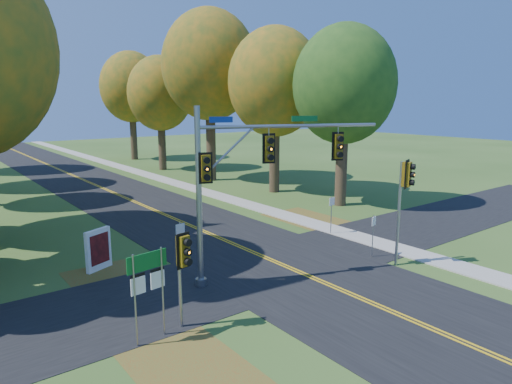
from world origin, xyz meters
TOP-DOWN VIEW (x-y plane):
  - ground at (0.00, 0.00)m, footprint 160.00×160.00m
  - road_main at (0.00, 0.00)m, footprint 8.00×160.00m
  - road_cross at (0.00, 2.00)m, footprint 60.00×6.00m
  - centerline_left at (-0.10, 0.00)m, footprint 0.10×160.00m
  - centerline_right at (0.10, 0.00)m, footprint 0.10×160.00m
  - sidewalk_east at (6.20, 0.00)m, footprint 1.60×160.00m
  - leaf_patch_w_near at (-6.50, 4.00)m, footprint 4.00×6.00m
  - leaf_patch_e at (6.80, 6.00)m, footprint 3.50×8.00m
  - leaf_patch_w_far at (-7.50, -3.00)m, footprint 3.00×5.00m
  - tree_e_a at (11.57, 8.77)m, footprint 7.20×7.20m
  - tree_e_b at (10.97, 15.58)m, footprint 7.60×7.60m
  - tree_e_c at (9.88, 23.69)m, footprint 8.80×8.80m
  - tree_e_d at (9.26, 32.87)m, footprint 7.00×7.00m
  - tree_e_e at (10.47, 43.58)m, footprint 7.80×7.80m
  - traffic_mast at (-2.36, 1.29)m, footprint 7.59×2.92m
  - east_signal_pole at (4.27, -1.57)m, footprint 0.55×0.66m
  - ped_signal_pole at (-6.48, -0.82)m, footprint 0.52×0.61m
  - route_sign_cluster at (-7.71, -0.81)m, footprint 1.38×0.24m
  - info_kiosk at (-6.89, 6.35)m, footprint 1.31×0.74m
  - reg_sign_e_north at (5.48, 3.93)m, footprint 0.42×0.07m
  - reg_sign_e_south at (4.20, -0.01)m, footprint 0.39×0.12m
  - reg_sign_w at (-4.27, 3.55)m, footprint 0.45×0.10m

SIDE VIEW (x-z plane):
  - ground at x=0.00m, z-range 0.00..0.00m
  - leaf_patch_w_near at x=-6.50m, z-range 0.00..0.01m
  - leaf_patch_e at x=6.80m, z-range 0.00..0.01m
  - leaf_patch_w_far at x=-7.50m, z-range 0.00..0.01m
  - road_cross at x=0.00m, z-range 0.00..0.02m
  - road_main at x=0.00m, z-range 0.00..0.02m
  - centerline_left at x=-0.10m, z-range 0.02..0.03m
  - centerline_right at x=0.10m, z-range 0.02..0.03m
  - sidewalk_east at x=6.20m, z-range 0.00..0.06m
  - info_kiosk at x=-6.89m, z-range 0.00..1.87m
  - reg_sign_e_south at x=4.20m, z-range 0.38..2.47m
  - reg_sign_e_north at x=5.48m, z-range 0.41..2.61m
  - reg_sign_w at x=-4.27m, z-range 0.44..2.82m
  - route_sign_cluster at x=-7.71m, z-range 0.61..3.58m
  - ped_signal_pole at x=-6.48m, z-range 0.81..4.12m
  - east_signal_pole at x=4.27m, z-range 1.27..6.18m
  - traffic_mast at x=-2.36m, z-range 1.04..8.31m
  - tree_e_d at x=9.26m, z-range 2.08..14.40m
  - tree_e_a at x=11.57m, z-range 2.16..14.90m
  - tree_e_b at x=10.97m, z-range 2.23..15.56m
  - tree_e_e at x=10.47m, z-range 2.32..16.06m
  - tree_e_c at x=9.88m, z-range 2.77..18.56m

